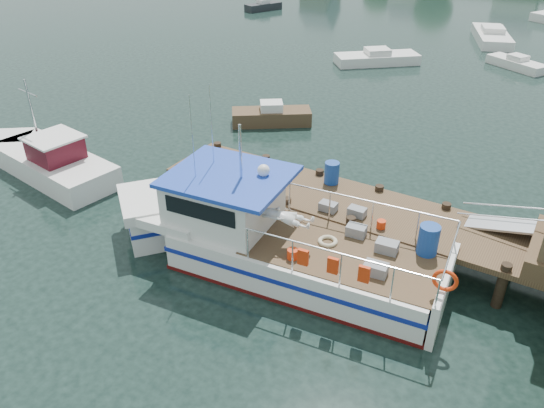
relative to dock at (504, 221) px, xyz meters
The scene contains 9 objects.
ground_plane 6.89m from the dock, behind, with size 160.00×160.00×0.00m, color black.
dock is the anchor object (origin of this frame).
lobster_boat 7.57m from the dock, 155.03° to the right, with size 12.43×4.62×5.90m.
work_boat 18.89m from the dock, behind, with size 8.17×3.41×4.27m.
moored_rowboat 15.43m from the dock, 149.52° to the left, with size 4.33×3.65×1.24m.
moored_a 25.33m from the dock, 120.12° to the left, with size 5.94×5.54×1.12m.
moored_b 26.31m from the dock, 97.95° to the left, with size 4.49×3.39×0.95m.
moored_d 34.09m from the dock, 101.71° to the left, with size 4.75×7.60×1.22m.
moored_e 46.38m from the dock, 131.48° to the left, with size 2.80×4.25×1.11m.
Camera 1 is at (7.58, -15.58, 11.08)m, focal length 35.00 mm.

